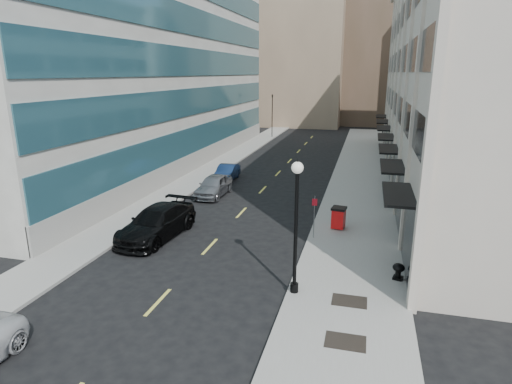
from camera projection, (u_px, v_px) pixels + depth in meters
The scene contains 20 objects.
ground at pixel (133, 329), 15.66m from camera, with size 160.00×160.00×0.00m, color black.
sidewalk_right at pixel (358, 195), 32.45m from camera, with size 5.00×80.00×0.15m, color gray.
sidewalk_left at pixel (188, 184), 35.86m from camera, with size 3.00×80.00×0.15m, color gray.
building_right at pixel (489, 74), 34.26m from camera, with size 15.30×46.50×18.25m.
building_left at pixel (123, 63), 42.01m from camera, with size 16.14×46.00×20.00m.
skyline_tan_near at pixel (305, 44), 76.21m from camera, with size 14.00×18.00×28.00m, color #957C61.
skyline_brown at pixel (376, 26), 76.20m from camera, with size 12.00×16.00×34.00m, color brown.
skyline_tan_far at pixel (264, 63), 88.77m from camera, with size 12.00×14.00×22.00m, color #957C61.
skyline_stone at pixel (436, 67), 70.06m from camera, with size 10.00×14.00×20.00m, color #B3A897.
grate_mid at pixel (345, 341), 14.70m from camera, with size 1.40×1.00×0.01m, color black.
grate_far at pixel (349, 301), 17.31m from camera, with size 1.40×1.00×0.01m, color black.
road_centerline at pixel (253, 200), 31.50m from camera, with size 0.15×68.20×0.01m.
traffic_signal at pixel (272, 97), 60.18m from camera, with size 0.66×0.66×6.98m.
car_black_pickup at pixel (157, 223), 24.21m from camera, with size 2.45×6.02×1.75m, color black.
car_silver_sedan at pixel (214, 186), 32.47m from camera, with size 1.88×4.68×1.59m, color gray.
car_blue_sedan at pixel (227, 173), 37.07m from camera, with size 1.45×4.15×1.37m, color #132649.
trash_bin at pixel (339, 217), 25.21m from camera, with size 0.92×0.97×1.31m.
lamppost at pixel (296, 216), 17.15m from camera, with size 0.48×0.48×5.73m.
sign_post at pixel (314, 211), 23.54m from camera, with size 0.29×0.08×2.44m.
urn_planter at pixel (398, 270), 19.04m from camera, with size 0.54×0.54×0.74m.
Camera 1 is at (7.85, -12.13, 9.08)m, focal length 30.00 mm.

